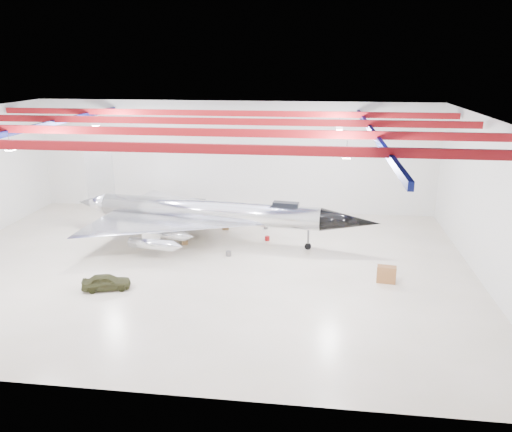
# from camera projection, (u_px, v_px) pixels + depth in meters

# --- Properties ---
(floor) EXTENTS (40.00, 40.00, 0.00)m
(floor) POSITION_uv_depth(u_px,v_px,m) (201.00, 266.00, 37.36)
(floor) COLOR beige
(floor) RESTS_ON ground
(wall_back) EXTENTS (40.00, 0.00, 40.00)m
(wall_back) POSITION_uv_depth(u_px,v_px,m) (233.00, 157.00, 49.93)
(wall_back) COLOR silver
(wall_back) RESTS_ON floor
(wall_right) EXTENTS (0.00, 30.00, 30.00)m
(wall_right) POSITION_uv_depth(u_px,v_px,m) (490.00, 205.00, 33.32)
(wall_right) COLOR silver
(wall_right) RESTS_ON floor
(ceiling) EXTENTS (40.00, 40.00, 0.00)m
(ceiling) POSITION_uv_depth(u_px,v_px,m) (195.00, 117.00, 34.09)
(ceiling) COLOR #0A0F38
(ceiling) RESTS_ON wall_back
(ceiling_structure) EXTENTS (39.50, 29.50, 1.08)m
(ceiling_structure) POSITION_uv_depth(u_px,v_px,m) (196.00, 127.00, 34.29)
(ceiling_structure) COLOR maroon
(ceiling_structure) RESTS_ON ceiling
(jet_aircraft) EXTENTS (26.40, 16.71, 7.20)m
(jet_aircraft) POSITION_uv_depth(u_px,v_px,m) (208.00, 214.00, 41.88)
(jet_aircraft) COLOR silver
(jet_aircraft) RESTS_ON floor
(jeep) EXTENTS (3.40, 2.15, 1.08)m
(jeep) POSITION_uv_depth(u_px,v_px,m) (106.00, 282.00, 33.36)
(jeep) COLOR #34351A
(jeep) RESTS_ON floor
(desk) EXTENTS (1.36, 0.79, 1.18)m
(desk) POSITION_uv_depth(u_px,v_px,m) (386.00, 274.00, 34.41)
(desk) COLOR brown
(desk) RESTS_ON floor
(toolbox_red) EXTENTS (0.45, 0.37, 0.29)m
(toolbox_red) POSITION_uv_depth(u_px,v_px,m) (206.00, 227.00, 45.74)
(toolbox_red) COLOR maroon
(toolbox_red) RESTS_ON floor
(engine_drum) EXTENTS (0.49, 0.49, 0.38)m
(engine_drum) POSITION_uv_depth(u_px,v_px,m) (228.00, 254.00, 39.21)
(engine_drum) COLOR #59595B
(engine_drum) RESTS_ON floor
(parts_bin) EXTENTS (0.68, 0.58, 0.43)m
(parts_bin) POSITION_uv_depth(u_px,v_px,m) (226.00, 227.00, 45.43)
(parts_bin) COLOR olive
(parts_bin) RESTS_ON floor
(crate_small) EXTENTS (0.40, 0.36, 0.23)m
(crate_small) POSITION_uv_depth(u_px,v_px,m) (145.00, 229.00, 45.13)
(crate_small) COLOR #59595B
(crate_small) RESTS_ON floor
(tool_chest) EXTENTS (0.54, 0.54, 0.38)m
(tool_chest) POSITION_uv_depth(u_px,v_px,m) (267.00, 238.00, 42.58)
(tool_chest) COLOR maroon
(tool_chest) RESTS_ON floor
(oil_barrel) EXTENTS (0.57, 0.50, 0.34)m
(oil_barrel) POSITION_uv_depth(u_px,v_px,m) (185.00, 242.00, 41.74)
(oil_barrel) COLOR olive
(oil_barrel) RESTS_ON floor
(spares_box) EXTENTS (0.41, 0.41, 0.34)m
(spares_box) POSITION_uv_depth(u_px,v_px,m) (266.00, 227.00, 45.55)
(spares_box) COLOR #59595B
(spares_box) RESTS_ON floor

